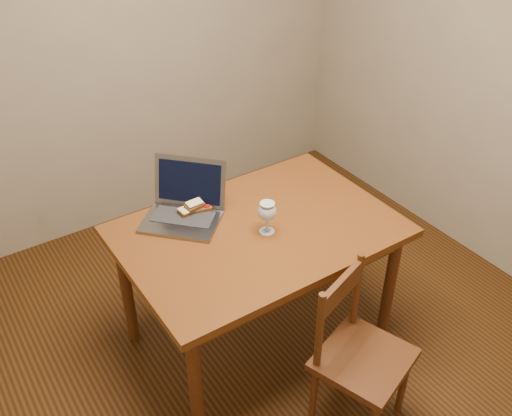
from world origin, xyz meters
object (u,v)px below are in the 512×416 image
table (258,242)px  chair (360,349)px  laptop (185,203)px  plate (196,213)px  milk_glass (267,218)px

table → chair: size_ratio=2.68×
chair → laptop: size_ratio=0.99×
table → laptop: bearing=128.4°
plate → laptop: (-0.04, 0.02, 0.06)m
plate → milk_glass: size_ratio=1.11×
laptop → chair: bearing=-24.4°
chair → laptop: bearing=90.2°
milk_glass → laptop: size_ratio=0.34×
table → milk_glass: 0.18m
table → milk_glass: (0.02, -0.05, 0.17)m
plate → milk_glass: milk_glass is taller
table → plate: plate is taller
plate → table: bearing=-54.5°
milk_glass → laptop: laptop is taller
table → plate: 0.34m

